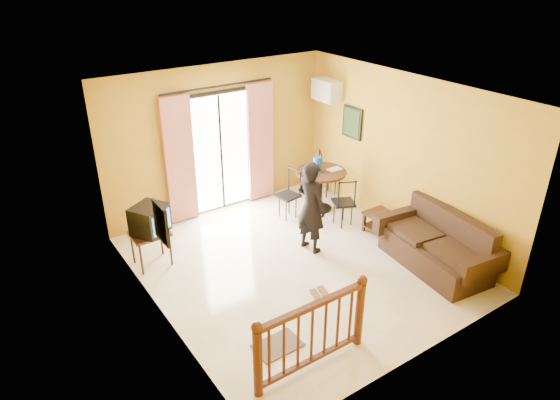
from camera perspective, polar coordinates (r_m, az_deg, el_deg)
ground at (r=8.13m, az=1.85°, el=-7.38°), size 5.00×5.00×0.00m
room_shell at (r=7.33m, az=2.04°, el=3.76°), size 5.00×5.00×5.00m
balcony_door at (r=9.45m, az=-6.75°, el=5.53°), size 2.25×0.14×2.46m
tv_table at (r=8.15m, az=-14.64°, el=-4.09°), size 0.58×0.48×0.58m
television at (r=8.01m, az=-14.66°, el=-2.16°), size 0.66×0.65×0.45m
picture_left at (r=6.29m, az=-13.45°, el=-2.57°), size 0.05×0.42×0.52m
dining_table at (r=9.58m, az=4.68°, el=2.40°), size 0.97×0.97×0.80m
water_jug at (r=9.42m, az=4.28°, el=4.07°), size 0.16×0.16×0.30m
serving_tray at (r=9.59m, az=6.27°, el=3.50°), size 0.28×0.18×0.02m
dining_chairs at (r=9.77m, az=4.47°, el=-1.26°), size 1.77×1.71×0.95m
air_conditioner at (r=9.88m, az=5.33°, el=12.39°), size 0.31×0.60×0.40m
botanical_print at (r=9.62m, az=8.25°, el=8.75°), size 0.05×0.50×0.60m
coffee_table at (r=8.96m, az=12.18°, el=-2.68°), size 0.48×0.86×0.38m
bowl at (r=8.91m, az=12.15°, el=-1.74°), size 0.20×0.20×0.06m
sofa at (r=8.33m, az=17.59°, el=-5.13°), size 1.08×1.98×0.90m
standing_person at (r=8.17m, az=3.56°, el=-0.82°), size 0.48×0.64×1.58m
stair_balustrade at (r=6.03m, az=3.69°, el=-14.64°), size 1.63×0.13×1.04m
doormat at (r=6.65m, az=-0.28°, el=-16.27°), size 0.61×0.41×0.02m
sandals at (r=7.52m, az=4.51°, el=-10.52°), size 0.30×0.27×0.03m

